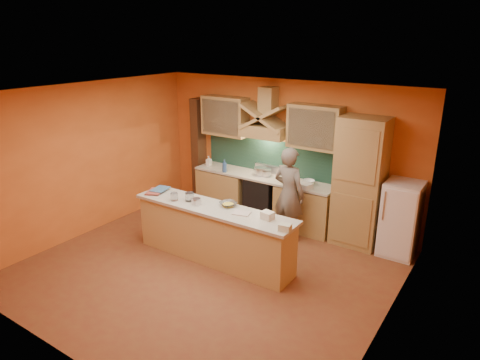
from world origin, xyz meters
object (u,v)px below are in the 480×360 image
Objects in this scene: kitchen_scale at (196,202)px; fridge at (401,219)px; person at (289,194)px; stove at (263,198)px; mixing_bowl at (228,204)px.

fridge is at bearing 43.62° from kitchen_scale.
fridge is at bearing -155.88° from person.
person is at bearing -31.16° from stove.
stove is 2.71m from fridge.
mixing_bowl is (-0.48, -1.22, 0.11)m from person.
kitchen_scale is at bearing -151.57° from mixing_bowl.
kitchen_scale is (-0.93, -1.46, 0.12)m from person.
kitchen_scale is 0.42× the size of mixing_bowl.
stove is at bearing 180.00° from fridge.
mixing_bowl is at bearing -143.33° from fridge.
fridge is 3.43m from kitchen_scale.
person is (-1.85, -0.51, 0.22)m from fridge.
stove is at bearing 102.21° from mixing_bowl.
mixing_bowl reaches higher than stove.
kitchen_scale is (-2.78, -1.98, 0.34)m from fridge.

